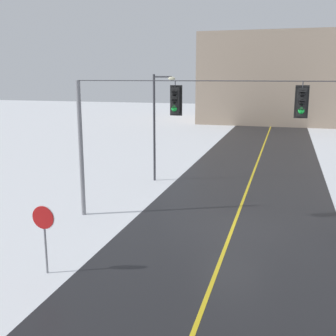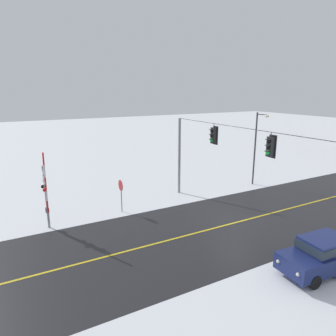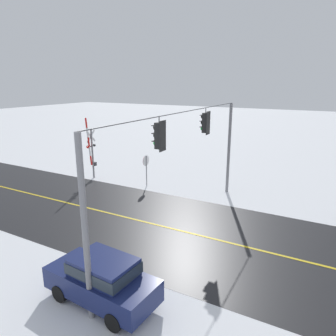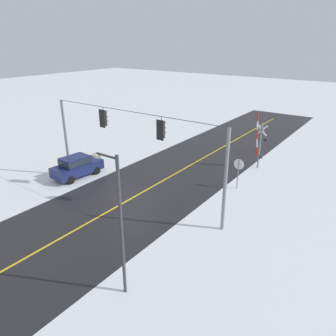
# 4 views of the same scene
# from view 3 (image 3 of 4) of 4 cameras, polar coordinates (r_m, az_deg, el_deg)

# --- Properties ---
(ground_plane) EXTENTS (160.00, 160.00, 0.00)m
(ground_plane) POSITION_cam_3_polar(r_m,az_deg,el_deg) (16.68, 2.87, -11.50)
(ground_plane) COLOR white
(road_asphalt) EXTENTS (9.00, 80.00, 0.01)m
(road_asphalt) POSITION_cam_3_polar(r_m,az_deg,el_deg) (15.40, 24.18, -15.39)
(road_asphalt) COLOR black
(road_asphalt) RESTS_ON ground
(lane_centre_line) EXTENTS (0.14, 72.00, 0.01)m
(lane_centre_line) POSITION_cam_3_polar(r_m,az_deg,el_deg) (15.40, 24.18, -15.37)
(lane_centre_line) COLOR gold
(lane_centre_line) RESTS_ON ground
(signal_span) EXTENTS (14.20, 0.47, 6.22)m
(signal_span) POSITION_cam_3_polar(r_m,az_deg,el_deg) (15.29, 3.07, 2.29)
(signal_span) COLOR gray
(signal_span) RESTS_ON ground
(stop_sign) EXTENTS (0.80, 0.09, 2.35)m
(stop_sign) POSITION_cam_3_polar(r_m,az_deg,el_deg) (23.12, -4.02, 0.78)
(stop_sign) COLOR gray
(stop_sign) RESTS_ON ground
(railroad_crossing) EXTENTS (1.05, 0.31, 4.89)m
(railroad_crossing) POSITION_cam_3_polar(r_m,az_deg,el_deg) (25.69, -13.73, 3.23)
(railroad_crossing) COLOR gray
(railroad_crossing) RESTS_ON ground
(parked_car_navy) EXTENTS (2.04, 4.29, 1.74)m
(parked_car_navy) POSITION_cam_3_polar(r_m,az_deg,el_deg) (11.76, -11.87, -19.06)
(parked_car_navy) COLOR navy
(parked_car_navy) RESTS_ON ground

